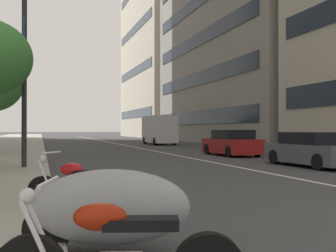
% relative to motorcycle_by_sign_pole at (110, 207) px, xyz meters
% --- Properties ---
extents(lane_centre_stripe, '(110.00, 0.16, 0.01)m').
position_rel_motorcycle_by_sign_pole_xyz_m(lane_centre_stripe, '(33.43, -6.68, -0.55)').
color(lane_centre_stripe, silver).
rests_on(lane_centre_stripe, ground).
extents(motorcycle_by_sign_pole, '(1.32, 2.09, 1.03)m').
position_rel_motorcycle_by_sign_pole_xyz_m(motorcycle_by_sign_pole, '(0.00, 0.00, 0.00)').
color(motorcycle_by_sign_pole, gray).
rests_on(motorcycle_by_sign_pole, ground).
extents(motorcycle_second_in_row, '(1.28, 1.86, 1.10)m').
position_rel_motorcycle_by_sign_pole_xyz_m(motorcycle_second_in_row, '(2.49, 0.14, -0.14)').
color(motorcycle_second_in_row, black).
rests_on(motorcycle_second_in_row, ground).
extents(car_far_down_avenue, '(4.32, 1.94, 1.39)m').
position_rel_motorcycle_by_sign_pole_xyz_m(car_far_down_avenue, '(8.79, -9.72, 0.11)').
color(car_far_down_avenue, '#4C515B').
rests_on(car_far_down_avenue, ground).
extents(car_lead_in_lane, '(4.19, 1.99, 1.47)m').
position_rel_motorcycle_by_sign_pole_xyz_m(car_lead_in_lane, '(15.76, -9.61, 0.13)').
color(car_lead_in_lane, maroon).
rests_on(car_lead_in_lane, ground).
extents(delivery_van_ahead, '(5.67, 2.13, 2.78)m').
position_rel_motorcycle_by_sign_pole_xyz_m(delivery_van_ahead, '(32.46, -10.21, 0.92)').
color(delivery_van_ahead, silver).
rests_on(delivery_van_ahead, ground).
extents(street_lamp_with_banners, '(1.26, 2.73, 7.76)m').
position_rel_motorcycle_by_sign_pole_xyz_m(street_lamp_with_banners, '(10.47, 0.96, 4.34)').
color(street_lamp_with_banners, '#232326').
rests_on(street_lamp_with_banners, sidewalk_right_plaza).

